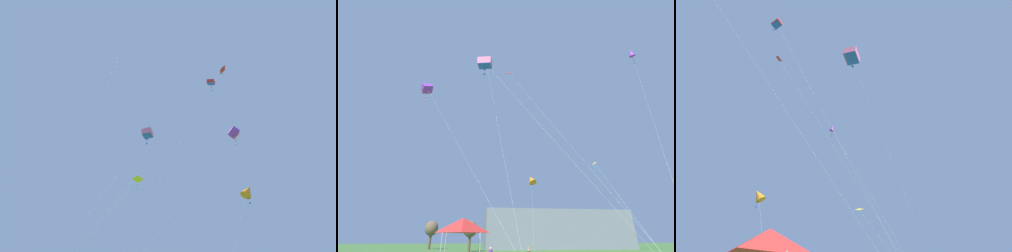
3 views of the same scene
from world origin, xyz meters
The scene contains 6 objects.
kite_yellow_delta_0 centered at (2.62, 2.29, 8.13)m, with size 0.81×6.05×8.43m.
kite_orange_diamond_2 centered at (-0.94, 10.59, 8.61)m, with size 1.59×3.97×9.36m.
kite_pink_box_3 centered at (-7.21, 1.80, 17.79)m, with size 10.73×6.43×18.26m.
kite_red_box_4 centered at (-7.07, 9.92, 25.54)m, with size 3.29×12.16×26.08m.
kite_purple_box_5 centered at (-15.66, 14.27, 22.93)m, with size 12.70×16.63×23.89m.
kite_red_delta_6 centered at (-3.47, 10.58, 24.08)m, with size 7.55×14.56×24.77m.
Camera 1 is at (19.18, 4.68, 1.77)m, focal length 28.00 mm.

